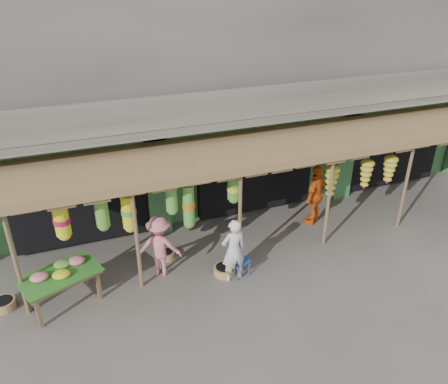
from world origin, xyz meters
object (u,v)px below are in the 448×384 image
object	(u,v)px
blue_chair	(237,256)
person_front	(234,251)
person_vendor	(315,195)
person_shopper	(160,246)
flower_table	(60,275)

from	to	relation	value
blue_chair	person_front	xyz separation A→B (m)	(-0.18, -0.18, 0.34)
person_vendor	person_shopper	bearing A→B (deg)	-24.85
person_front	person_vendor	xyz separation A→B (m)	(3.18, 1.61, 0.09)
person_vendor	flower_table	bearing A→B (deg)	-25.40
flower_table	blue_chair	size ratio (longest dim) A/B	2.14
flower_table	person_front	bearing A→B (deg)	-28.67
flower_table	person_vendor	xyz separation A→B (m)	(7.03, 1.07, 0.13)
person_front	blue_chair	bearing A→B (deg)	-138.54
person_vendor	person_shopper	size ratio (longest dim) A/B	1.15
flower_table	blue_chair	bearing A→B (deg)	-25.76
blue_chair	person_shopper	bearing A→B (deg)	144.07
flower_table	person_front	size ratio (longest dim) A/B	1.13
flower_table	person_shopper	distance (m)	2.30
person_vendor	person_shopper	distance (m)	4.82
blue_chair	person_vendor	xyz separation A→B (m)	(3.01, 1.42, 0.43)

